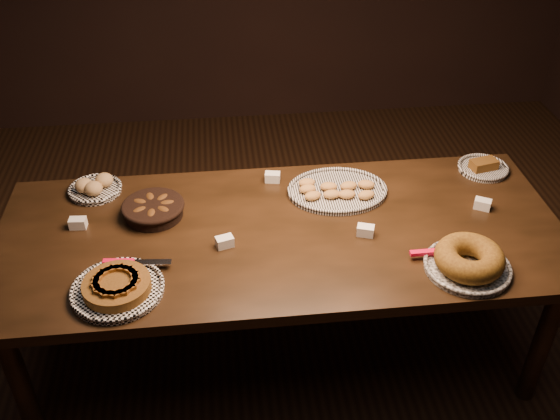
{
  "coord_description": "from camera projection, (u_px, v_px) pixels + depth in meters",
  "views": [
    {
      "loc": [
        -0.23,
        -2.07,
        2.37
      ],
      "look_at": [
        -0.0,
        0.05,
        0.82
      ],
      "focal_mm": 40.0,
      "sensor_mm": 36.0,
      "label": 1
    }
  ],
  "objects": [
    {
      "name": "loaf_plate",
      "position": [
        483.0,
        167.0,
        3.0
      ],
      "size": [
        0.24,
        0.24,
        0.06
      ],
      "rotation": [
        0.0,
        0.0,
        0.22
      ],
      "color": "black",
      "rests_on": "buffet_table"
    },
    {
      "name": "bread_roll_plate",
      "position": [
        95.0,
        187.0,
        2.85
      ],
      "size": [
        0.24,
        0.24,
        0.08
      ],
      "rotation": [
        0.0,
        0.0,
        0.31
      ],
      "color": "white",
      "rests_on": "buffet_table"
    },
    {
      "name": "croissant_basket",
      "position": [
        153.0,
        208.0,
        2.69
      ],
      "size": [
        0.33,
        0.33,
        0.07
      ],
      "rotation": [
        0.0,
        0.0,
        -0.42
      ],
      "color": "black",
      "rests_on": "buffet_table"
    },
    {
      "name": "madeleine_platter",
      "position": [
        337.0,
        190.0,
        2.84
      ],
      "size": [
        0.45,
        0.37,
        0.05
      ],
      "rotation": [
        0.0,
        0.0,
        0.13
      ],
      "color": "black",
      "rests_on": "buffet_table"
    },
    {
      "name": "bundt_cake_plate",
      "position": [
        468.0,
        261.0,
        2.41
      ],
      "size": [
        0.38,
        0.35,
        0.11
      ],
      "rotation": [
        0.0,
        0.0,
        -0.37
      ],
      "color": "black",
      "rests_on": "buffet_table"
    },
    {
      "name": "buffet_table",
      "position": [
        282.0,
        244.0,
        2.68
      ],
      "size": [
        2.4,
        1.0,
        0.75
      ],
      "color": "black",
      "rests_on": "ground"
    },
    {
      "name": "apple_tart_plate",
      "position": [
        117.0,
        287.0,
        2.31
      ],
      "size": [
        0.37,
        0.35,
        0.07
      ],
      "rotation": [
        0.0,
        0.0,
        0.42
      ],
      "color": "white",
      "rests_on": "buffet_table"
    },
    {
      "name": "ground",
      "position": [
        281.0,
        350.0,
        3.07
      ],
      "size": [
        5.0,
        5.0,
        0.0
      ],
      "primitive_type": "plane",
      "color": "black",
      "rests_on": "ground"
    },
    {
      "name": "tent_cards",
      "position": [
        286.0,
        214.0,
        2.69
      ],
      "size": [
        1.83,
        0.52,
        0.04
      ],
      "color": "white",
      "rests_on": "buffet_table"
    }
  ]
}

